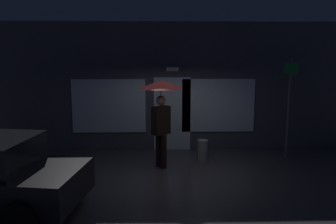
{
  "coord_description": "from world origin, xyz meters",
  "views": [
    {
      "loc": [
        -0.46,
        -8.29,
        2.97
      ],
      "look_at": [
        -0.18,
        0.5,
        1.45
      ],
      "focal_mm": 37.92,
      "sensor_mm": 36.0,
      "label": 1
    }
  ],
  "objects": [
    {
      "name": "building_facade",
      "position": [
        -0.01,
        2.34,
        1.89
      ],
      "size": [
        10.79,
        0.48,
        3.82
      ],
      "color": "#4C4C56",
      "rests_on": "ground"
    },
    {
      "name": "sidewalk_bollard",
      "position": [
        0.8,
        1.09,
        0.28
      ],
      "size": [
        0.28,
        0.28,
        0.56
      ],
      "primitive_type": "cylinder",
      "color": "#9E998E",
      "rests_on": "ground"
    },
    {
      "name": "street_sign_post",
      "position": [
        3.16,
        1.19,
        1.55
      ],
      "size": [
        0.4,
        0.07,
        2.75
      ],
      "color": "#595B60",
      "rests_on": "ground"
    },
    {
      "name": "person_with_umbrella",
      "position": [
        -0.36,
        0.5,
        1.75
      ],
      "size": [
        1.1,
        1.1,
        2.24
      ],
      "rotation": [
        0.0,
        0.0,
        0.73
      ],
      "color": "black",
      "rests_on": "ground"
    },
    {
      "name": "ground_plane",
      "position": [
        0.0,
        0.0,
        0.0
      ],
      "size": [
        18.0,
        18.0,
        0.0
      ],
      "primitive_type": "plane",
      "color": "#423F44"
    }
  ]
}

